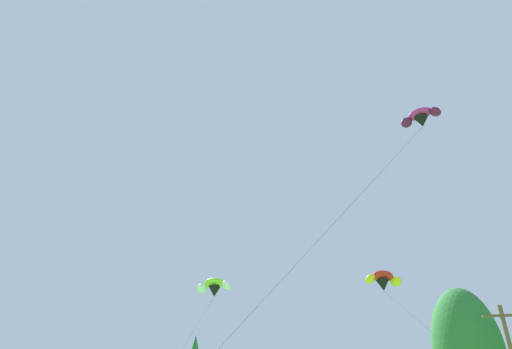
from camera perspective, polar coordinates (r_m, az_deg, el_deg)
parafoil_kite_high_magenta at (r=39.77m, az=19.50°, el=6.57°), size 16.56×17.40×23.93m
parafoil_kite_mid_red_yellow at (r=34.41m, az=15.27°, el=-12.39°), size 3.29×21.84×11.15m
parafoil_kite_far_lime_white at (r=35.25m, az=-5.14°, el=-13.56°), size 3.29×17.47×11.23m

